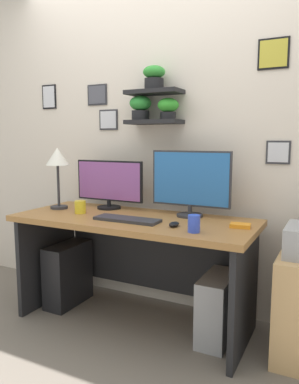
{
  "coord_description": "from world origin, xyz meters",
  "views": [
    {
      "loc": [
        1.23,
        -2.17,
        1.28
      ],
      "look_at": [
        0.1,
        0.05,
        0.92
      ],
      "focal_mm": 35.12,
      "sensor_mm": 36.0,
      "label": 1
    }
  ],
  "objects_px": {
    "computer_mouse": "(174,224)",
    "desk_lamp": "(58,161)",
    "keyboard": "(127,219)",
    "scissors_tray": "(240,226)",
    "computer_tower_right": "(218,308)",
    "coffee_mug": "(80,207)",
    "monitor_left": "(109,184)",
    "computer_tower_left": "(68,274)",
    "desk": "(137,245)",
    "monitor_right": "(191,182)",
    "pen_cup": "(194,224)"
  },
  "relations": [
    {
      "from": "monitor_left",
      "to": "scissors_tray",
      "type": "height_order",
      "value": "monitor_left"
    },
    {
      "from": "pen_cup",
      "to": "computer_tower_left",
      "type": "relative_size",
      "value": 0.21
    },
    {
      "from": "desk",
      "to": "scissors_tray",
      "type": "bearing_deg",
      "value": -1.45
    },
    {
      "from": "desk",
      "to": "desk_lamp",
      "type": "height_order",
      "value": "desk_lamp"
    },
    {
      "from": "scissors_tray",
      "to": "monitor_left",
      "type": "bearing_deg",
      "value": 170.22
    },
    {
      "from": "monitor_right",
      "to": "monitor_left",
      "type": "bearing_deg",
      "value": -179.99
    },
    {
      "from": "monitor_left",
      "to": "monitor_right",
      "type": "relative_size",
      "value": 1.01
    },
    {
      "from": "keyboard",
      "to": "computer_tower_left",
      "type": "distance_m",
      "value": 0.83
    },
    {
      "from": "monitor_left",
      "to": "monitor_right",
      "type": "bearing_deg",
      "value": 0.01
    },
    {
      "from": "computer_mouse",
      "to": "desk_lamp",
      "type": "height_order",
      "value": "desk_lamp"
    },
    {
      "from": "keyboard",
      "to": "computer_tower_right",
      "type": "bearing_deg",
      "value": 15.21
    },
    {
      "from": "monitor_left",
      "to": "coffee_mug",
      "type": "distance_m",
      "value": 0.31
    },
    {
      "from": "keyboard",
      "to": "desk_lamp",
      "type": "bearing_deg",
      "value": 168.16
    },
    {
      "from": "computer_tower_right",
      "to": "keyboard",
      "type": "bearing_deg",
      "value": -164.79
    },
    {
      "from": "desk_lamp",
      "to": "computer_tower_left",
      "type": "xyz_separation_m",
      "value": [
        0.06,
        0.01,
        -0.87
      ]
    },
    {
      "from": "desk",
      "to": "computer_tower_left",
      "type": "relative_size",
      "value": 3.48
    },
    {
      "from": "coffee_mug",
      "to": "computer_tower_left",
      "type": "height_order",
      "value": "coffee_mug"
    },
    {
      "from": "monitor_left",
      "to": "keyboard",
      "type": "distance_m",
      "value": 0.51
    },
    {
      "from": "monitor_left",
      "to": "keyboard",
      "type": "height_order",
      "value": "monitor_left"
    },
    {
      "from": "desk",
      "to": "pen_cup",
      "type": "relative_size",
      "value": 16.51
    },
    {
      "from": "pen_cup",
      "to": "computer_tower_left",
      "type": "xyz_separation_m",
      "value": [
        -1.11,
        0.23,
        -0.56
      ]
    },
    {
      "from": "computer_mouse",
      "to": "scissors_tray",
      "type": "relative_size",
      "value": 0.75
    },
    {
      "from": "monitor_left",
      "to": "pen_cup",
      "type": "xyz_separation_m",
      "value": [
        0.84,
        -0.42,
        -0.14
      ]
    },
    {
      "from": "monitor_right",
      "to": "computer_mouse",
      "type": "relative_size",
      "value": 6.23
    },
    {
      "from": "pen_cup",
      "to": "computer_tower_left",
      "type": "bearing_deg",
      "value": 168.08
    },
    {
      "from": "monitor_left",
      "to": "coffee_mug",
      "type": "xyz_separation_m",
      "value": [
        -0.08,
        -0.26,
        -0.15
      ]
    },
    {
      "from": "monitor_right",
      "to": "coffee_mug",
      "type": "height_order",
      "value": "monitor_right"
    },
    {
      "from": "computer_tower_right",
      "to": "monitor_right",
      "type": "bearing_deg",
      "value": 146.37
    },
    {
      "from": "desk_lamp",
      "to": "pen_cup",
      "type": "xyz_separation_m",
      "value": [
        1.18,
        -0.23,
        -0.31
      ]
    },
    {
      "from": "monitor_right",
      "to": "computer_tower_left",
      "type": "height_order",
      "value": "monitor_right"
    },
    {
      "from": "desk",
      "to": "desk_lamp",
      "type": "xyz_separation_m",
      "value": [
        -0.67,
        -0.02,
        0.57
      ]
    },
    {
      "from": "monitor_right",
      "to": "pen_cup",
      "type": "height_order",
      "value": "monitor_right"
    },
    {
      "from": "coffee_mug",
      "to": "computer_tower_right",
      "type": "distance_m",
      "value": 1.16
    },
    {
      "from": "computer_mouse",
      "to": "pen_cup",
      "type": "bearing_deg",
      "value": -25.87
    },
    {
      "from": "computer_mouse",
      "to": "scissors_tray",
      "type": "distance_m",
      "value": 0.4
    },
    {
      "from": "monitor_left",
      "to": "computer_mouse",
      "type": "height_order",
      "value": "monitor_left"
    },
    {
      "from": "pen_cup",
      "to": "computer_tower_right",
      "type": "xyz_separation_m",
      "value": [
        0.08,
        0.24,
        -0.59
      ]
    },
    {
      "from": "desk_lamp",
      "to": "computer_tower_right",
      "type": "bearing_deg",
      "value": 0.54
    },
    {
      "from": "monitor_right",
      "to": "desk_lamp",
      "type": "bearing_deg",
      "value": -169.45
    },
    {
      "from": "monitor_left",
      "to": "monitor_right",
      "type": "distance_m",
      "value": 0.66
    },
    {
      "from": "coffee_mug",
      "to": "computer_tower_left",
      "type": "bearing_deg",
      "value": 157.75
    },
    {
      "from": "monitor_left",
      "to": "coffee_mug",
      "type": "height_order",
      "value": "monitor_left"
    },
    {
      "from": "computer_tower_right",
      "to": "desk",
      "type": "bearing_deg",
      "value": 178.9
    },
    {
      "from": "monitor_left",
      "to": "computer_mouse",
      "type": "bearing_deg",
      "value": -26.46
    },
    {
      "from": "monitor_right",
      "to": "keyboard",
      "type": "bearing_deg",
      "value": -133.34
    },
    {
      "from": "monitor_right",
      "to": "desk_lamp",
      "type": "xyz_separation_m",
      "value": [
        -1.0,
        -0.19,
        0.12
      ]
    },
    {
      "from": "desk",
      "to": "monitor_left",
      "type": "relative_size",
      "value": 2.92
    },
    {
      "from": "computer_mouse",
      "to": "computer_tower_left",
      "type": "xyz_separation_m",
      "value": [
        -0.96,
        0.16,
        -0.53
      ]
    },
    {
      "from": "keyboard",
      "to": "computer_tower_right",
      "type": "distance_m",
      "value": 0.81
    },
    {
      "from": "keyboard",
      "to": "computer_tower_right",
      "type": "relative_size",
      "value": 1.04
    }
  ]
}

